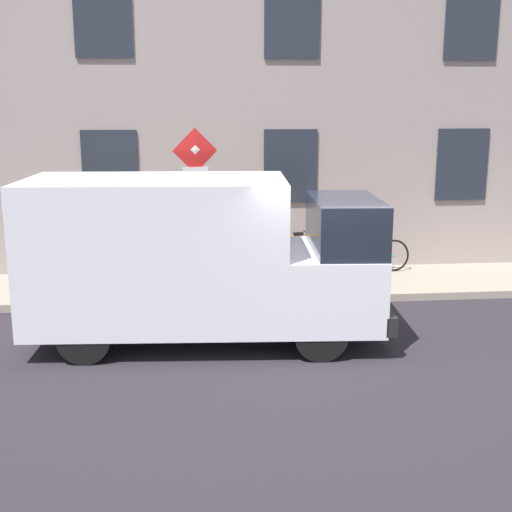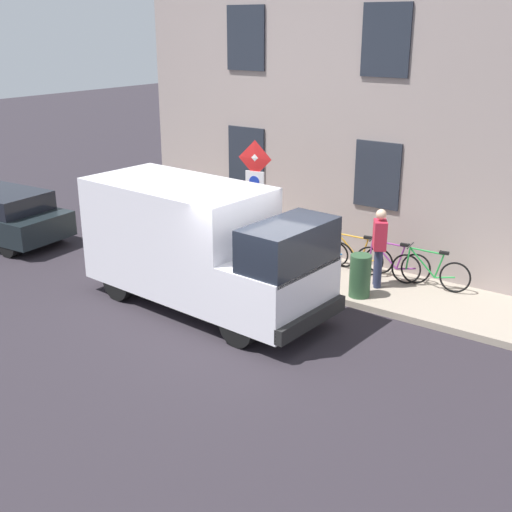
# 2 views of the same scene
# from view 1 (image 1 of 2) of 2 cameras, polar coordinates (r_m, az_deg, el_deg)

# --- Properties ---
(ground_plane) EXTENTS (80.00, 80.00, 0.00)m
(ground_plane) POSITION_cam_1_polar(r_m,az_deg,el_deg) (10.26, 6.34, -7.54)
(ground_plane) COLOR #29242A
(sidewalk_slab) EXTENTS (2.19, 15.29, 0.14)m
(sidewalk_slab) POSITION_cam_1_polar(r_m,az_deg,el_deg) (13.24, 3.52, -2.43)
(sidewalk_slab) COLOR gray
(sidewalk_slab) RESTS_ON ground_plane
(building_facade) EXTENTS (0.75, 13.29, 7.18)m
(building_facade) POSITION_cam_1_polar(r_m,az_deg,el_deg) (14.19, 2.78, 13.00)
(building_facade) COLOR gray
(building_facade) RESTS_ON ground_plane
(sign_post_stacked) EXTENTS (0.19, 0.56, 2.89)m
(sign_post_stacked) POSITION_cam_1_polar(r_m,az_deg,el_deg) (11.81, -5.17, 5.67)
(sign_post_stacked) COLOR #474C47
(sign_post_stacked) RESTS_ON sidewalk_slab
(delivery_van) EXTENTS (2.34, 5.45, 2.50)m
(delivery_van) POSITION_cam_1_polar(r_m,az_deg,el_deg) (10.07, -4.97, 0.01)
(delivery_van) COLOR white
(delivery_van) RESTS_ON ground_plane
(bicycle_green) EXTENTS (0.46, 1.71, 0.89)m
(bicycle_green) POSITION_cam_1_polar(r_m,az_deg,el_deg) (13.99, 9.71, 0.11)
(bicycle_green) COLOR black
(bicycle_green) RESTS_ON sidewalk_slab
(bicycle_purple) EXTENTS (0.50, 1.71, 0.89)m
(bicycle_purple) POSITION_cam_1_polar(r_m,az_deg,el_deg) (13.78, 6.18, 0.03)
(bicycle_purple) COLOR black
(bicycle_purple) RESTS_ON sidewalk_slab
(bicycle_orange) EXTENTS (0.50, 1.72, 0.89)m
(bicycle_orange) POSITION_cam_1_polar(r_m,az_deg,el_deg) (13.63, 2.56, -0.05)
(bicycle_orange) COLOR black
(bicycle_orange) RESTS_ON sidewalk_slab
(bicycle_blue) EXTENTS (0.46, 1.72, 0.89)m
(bicycle_blue) POSITION_cam_1_polar(r_m,az_deg,el_deg) (13.54, -1.12, -0.13)
(bicycle_blue) COLOR black
(bicycle_blue) RESTS_ON sidewalk_slab
(pedestrian) EXTENTS (0.48, 0.43, 1.72)m
(pedestrian) POSITION_cam_1_polar(r_m,az_deg,el_deg) (13.10, 6.44, 1.85)
(pedestrian) COLOR #262B47
(pedestrian) RESTS_ON sidewalk_slab
(litter_bin) EXTENTS (0.44, 0.44, 0.90)m
(litter_bin) POSITION_cam_1_polar(r_m,az_deg,el_deg) (12.51, 6.81, -0.96)
(litter_bin) COLOR #2D5133
(litter_bin) RESTS_ON sidewalk_slab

